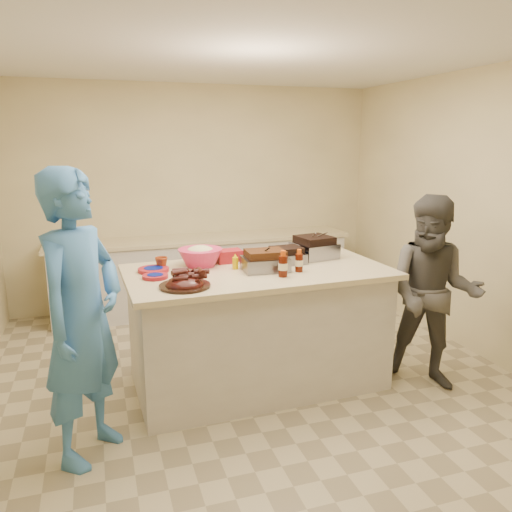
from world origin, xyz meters
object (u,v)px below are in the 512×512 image
object	(u,v)px
roasting_pan	(314,257)
mustard_bottle	(235,269)
rib_platter	(185,287)
coleslaw_bowl	(201,266)
island	(258,382)
bbq_bottle_b	(299,272)
guest_gray	(425,384)
plastic_cup	(162,269)
guest_blue	(93,451)
bbq_bottle_a	(283,277)

from	to	relation	value
roasting_pan	mustard_bottle	bearing A→B (deg)	-177.10
roasting_pan	rib_platter	bearing A→B (deg)	-165.92
coleslaw_bowl	mustard_bottle	xyz separation A→B (m)	(0.25, -0.18, 0.00)
island	bbq_bottle_b	world-z (taller)	bbq_bottle_b
guest_gray	bbq_bottle_b	bearing A→B (deg)	-155.29
plastic_cup	mustard_bottle	bearing A→B (deg)	-19.00
guest_blue	plastic_cup	bearing A→B (deg)	-0.22
guest_blue	rib_platter	bearing A→B (deg)	-33.48
roasting_pan	bbq_bottle_b	xyz separation A→B (m)	(-0.32, -0.42, 0.00)
rib_platter	coleslaw_bowl	distance (m)	0.62
island	coleslaw_bowl	bearing A→B (deg)	147.76
guest_blue	guest_gray	world-z (taller)	guest_gray
roasting_pan	mustard_bottle	size ratio (longest dim) A/B	2.57
mustard_bottle	guest_gray	size ratio (longest dim) A/B	0.08
bbq_bottle_a	bbq_bottle_b	distance (m)	0.20
plastic_cup	bbq_bottle_a	bearing A→B (deg)	-32.04
guest_gray	guest_blue	bearing A→B (deg)	-137.13
rib_platter	mustard_bottle	size ratio (longest dim) A/B	2.85
roasting_pan	plastic_cup	world-z (taller)	roasting_pan
rib_platter	guest_blue	bearing A→B (deg)	-158.64
rib_platter	bbq_bottle_a	distance (m)	0.77
bbq_bottle_a	plastic_cup	distance (m)	1.01
guest_blue	guest_gray	bearing A→B (deg)	-52.12
bbq_bottle_b	mustard_bottle	xyz separation A→B (m)	(-0.46, 0.24, 0.00)
bbq_bottle_b	bbq_bottle_a	bearing A→B (deg)	-149.89
bbq_bottle_a	bbq_bottle_b	bearing A→B (deg)	30.11
island	bbq_bottle_a	distance (m)	1.05
island	roasting_pan	world-z (taller)	roasting_pan
rib_platter	guest_blue	size ratio (longest dim) A/B	0.20
coleslaw_bowl	rib_platter	bearing A→B (deg)	-112.13
island	mustard_bottle	size ratio (longest dim) A/B	16.35
mustard_bottle	plastic_cup	xyz separation A→B (m)	(-0.57, 0.20, 0.00)
rib_platter	guest_blue	distance (m)	1.26
island	guest_gray	size ratio (longest dim) A/B	1.32
bbq_bottle_b	island	bearing A→B (deg)	148.95
coleslaw_bowl	roasting_pan	bearing A→B (deg)	-0.08
island	bbq_bottle_a	world-z (taller)	bbq_bottle_a
rib_platter	coleslaw_bowl	xyz separation A→B (m)	(0.23, 0.57, 0.00)
island	guest_blue	bearing A→B (deg)	-158.33
bbq_bottle_a	mustard_bottle	bearing A→B (deg)	130.09
guest_blue	guest_gray	size ratio (longest dim) A/B	1.17
bbq_bottle_b	plastic_cup	bearing A→B (deg)	157.19
rib_platter	guest_blue	world-z (taller)	rib_platter
rib_platter	mustard_bottle	xyz separation A→B (m)	(0.48, 0.39, 0.00)
guest_gray	rib_platter	bearing A→B (deg)	-143.95
bbq_bottle_a	mustard_bottle	world-z (taller)	bbq_bottle_a
rib_platter	coleslaw_bowl	size ratio (longest dim) A/B	1.00
rib_platter	island	bearing A→B (deg)	26.27
coleslaw_bowl	plastic_cup	xyz separation A→B (m)	(-0.32, 0.01, 0.00)
island	bbq_bottle_b	distance (m)	1.06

